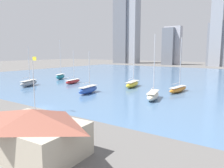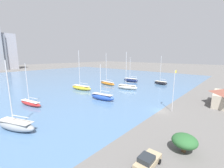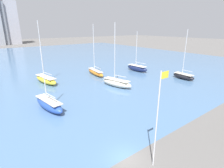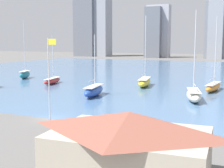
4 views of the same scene
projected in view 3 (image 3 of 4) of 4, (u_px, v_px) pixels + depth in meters
The scene contains 9 objects.
ground_plane at pixel (126, 158), 20.54m from camera, with size 500.00×500.00×0.00m, color #605E5B.
harbor_water at pixel (17, 64), 73.84m from camera, with size 180.00×140.00×0.00m.
flag_pole at pixel (157, 118), 17.79m from camera, with size 1.24×0.14×10.85m.
sailboat_cream at pixel (117, 83), 45.19m from camera, with size 4.58×9.29×15.86m.
sailboat_blue at pixel (49, 104), 32.47m from camera, with size 3.67×9.22×11.77m.
sailboat_yellow at pixel (46, 79), 48.02m from camera, with size 4.16×10.40×16.45m.
sailboat_black at pixel (183, 76), 52.04m from camera, with size 2.92×7.03×14.25m.
sailboat_orange at pixel (95, 72), 56.48m from camera, with size 3.14×10.42×15.74m.
sailboat_navy at pixel (137, 68), 61.44m from camera, with size 3.16×8.84×13.46m.
Camera 3 is at (-11.40, -12.49, 14.68)m, focal length 28.00 mm.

